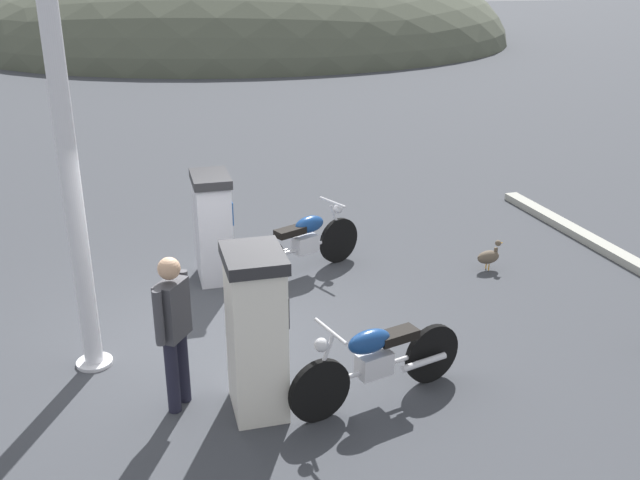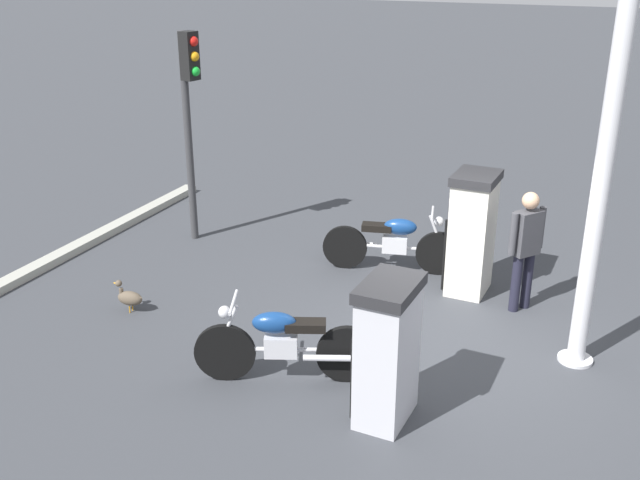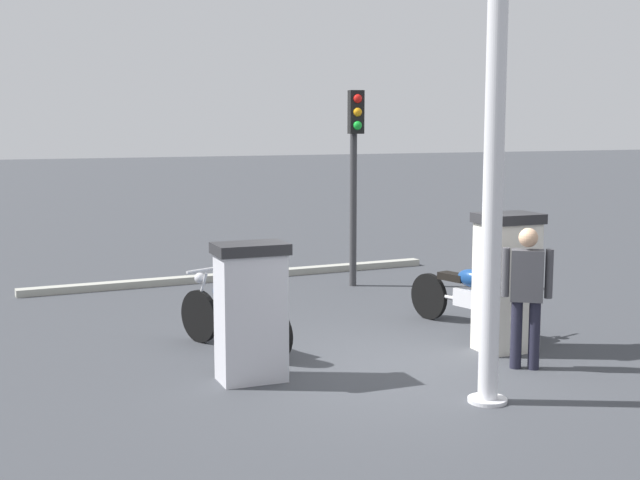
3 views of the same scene
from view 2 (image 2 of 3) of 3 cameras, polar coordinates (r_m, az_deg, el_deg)
The scene contains 10 objects.
ground_plane at distance 9.02m, azimuth 9.59°, elevation -8.17°, with size 120.00×120.00×0.00m, color #383A3F.
fuel_pump_near at distance 10.13m, azimuth 11.80°, elevation 0.56°, with size 0.61×0.75×1.71m.
fuel_pump_far at distance 7.30m, azimuth 5.28°, elevation -8.64°, with size 0.56×0.79×1.52m.
motorcycle_near_pump at distance 10.74m, azimuth 5.78°, elevation -0.14°, with size 1.99×0.73×0.97m.
motorcycle_far_pump at distance 8.02m, azimuth -2.92°, elevation -8.04°, with size 1.88×0.93×0.98m.
attendant_person at distance 9.74m, azimuth 15.83°, elevation -0.29°, with size 0.40×0.52×1.63m.
wandering_duck at distance 9.91m, azimuth -14.71°, elevation -4.37°, with size 0.43×0.22×0.43m.
roadside_traffic_light at distance 11.59m, azimuth -10.20°, elevation 10.72°, with size 0.39×0.27×3.33m.
canopy_support_pole at distance 8.26m, azimuth 21.22°, elevation 4.40°, with size 0.40×0.40×4.55m.
road_edge_kerb at distance 11.91m, azimuth -19.79°, elevation -1.24°, with size 0.56×7.55×0.12m.
Camera 2 is at (-1.95, 7.59, 4.46)m, focal length 40.84 mm.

